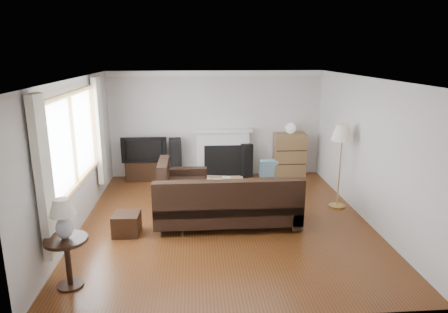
{
  "coord_description": "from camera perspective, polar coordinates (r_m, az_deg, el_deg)",
  "views": [
    {
      "loc": [
        -0.52,
        -6.6,
        2.93
      ],
      "look_at": [
        0.0,
        0.3,
        1.1
      ],
      "focal_mm": 32.0,
      "sensor_mm": 36.0,
      "label": 1
    }
  ],
  "objects": [
    {
      "name": "room",
      "position": [
        6.83,
        0.19,
        0.58
      ],
      "size": [
        5.1,
        5.6,
        2.54
      ],
      "color": "#572D13",
      "rests_on": "ground"
    },
    {
      "name": "window",
      "position": [
        6.82,
        -20.66,
        2.19
      ],
      "size": [
        0.12,
        2.74,
        1.54
      ],
      "primitive_type": "cube",
      "color": "olive",
      "rests_on": "room"
    },
    {
      "name": "curtain_near",
      "position": [
        5.45,
        -24.33,
        -2.84
      ],
      "size": [
        0.1,
        0.35,
        2.1
      ],
      "primitive_type": "cube",
      "color": "silver",
      "rests_on": "room"
    },
    {
      "name": "curtain_far",
      "position": [
        8.28,
        -17.39,
        3.49
      ],
      "size": [
        0.1,
        0.35,
        2.1
      ],
      "primitive_type": "cube",
      "color": "silver",
      "rests_on": "room"
    },
    {
      "name": "fireplace",
      "position": [
        9.56,
        -0.16,
        0.54
      ],
      "size": [
        1.4,
        0.26,
        1.15
      ],
      "primitive_type": "cube",
      "color": "white",
      "rests_on": "room"
    },
    {
      "name": "tv_stand",
      "position": [
        9.56,
        -11.13,
        -1.93
      ],
      "size": [
        0.89,
        0.4,
        0.44
      ],
      "primitive_type": "cube",
      "color": "black",
      "rests_on": "ground"
    },
    {
      "name": "television",
      "position": [
        9.43,
        -11.28,
        1.1
      ],
      "size": [
        1.03,
        0.14,
        0.59
      ],
      "primitive_type": "imported",
      "color": "black",
      "rests_on": "tv_stand"
    },
    {
      "name": "speaker_left",
      "position": [
        9.48,
        -6.91,
        -0.28
      ],
      "size": [
        0.3,
        0.34,
        0.96
      ],
      "primitive_type": "cube",
      "rotation": [
        0.0,
        0.0,
        0.09
      ],
      "color": "black",
      "rests_on": "ground"
    },
    {
      "name": "speaker_right",
      "position": [
        9.57,
        3.18,
        -0.52
      ],
      "size": [
        0.31,
        0.34,
        0.81
      ],
      "primitive_type": "cube",
      "rotation": [
        0.0,
        0.0,
        0.4
      ],
      "color": "black",
      "rests_on": "ground"
    },
    {
      "name": "bookshelf",
      "position": [
        9.71,
        9.34,
        0.24
      ],
      "size": [
        0.76,
        0.36,
        1.04
      ],
      "primitive_type": "cube",
      "color": "olive",
      "rests_on": "ground"
    },
    {
      "name": "globe_lamp",
      "position": [
        9.57,
        9.5,
        3.99
      ],
      "size": [
        0.25,
        0.25,
        0.25
      ],
      "primitive_type": "sphere",
      "color": "white",
      "rests_on": "bookshelf"
    },
    {
      "name": "sectional_sofa",
      "position": [
        6.9,
        0.45,
        -6.43
      ],
      "size": [
        2.67,
        1.95,
        0.86
      ],
      "primitive_type": "cube",
      "color": "black",
      "rests_on": "ground"
    },
    {
      "name": "coffee_table",
      "position": [
        8.21,
        -1.04,
        -4.61
      ],
      "size": [
        1.11,
        0.74,
        0.4
      ],
      "primitive_type": "cube",
      "rotation": [
        0.0,
        0.0,
        -0.18
      ],
      "color": "#956B47",
      "rests_on": "ground"
    },
    {
      "name": "footstool",
      "position": [
        6.84,
        -13.72,
        -9.33
      ],
      "size": [
        0.44,
        0.44,
        0.36
      ],
      "primitive_type": "cube",
      "rotation": [
        0.0,
        0.0,
        -0.04
      ],
      "color": "black",
      "rests_on": "ground"
    },
    {
      "name": "floor_lamp",
      "position": [
        7.87,
        16.23,
        -1.4
      ],
      "size": [
        0.43,
        0.43,
        1.62
      ],
      "primitive_type": "cube",
      "rotation": [
        0.0,
        0.0,
        0.02
      ],
      "color": "#B1883D",
      "rests_on": "ground"
    },
    {
      "name": "side_table",
      "position": [
        5.59,
        -21.36,
        -13.93
      ],
      "size": [
        0.54,
        0.54,
        0.67
      ],
      "primitive_type": "cube",
      "color": "black",
      "rests_on": "ground"
    },
    {
      "name": "table_lamp",
      "position": [
        5.34,
        -21.96,
        -8.32
      ],
      "size": [
        0.32,
        0.32,
        0.52
      ],
      "primitive_type": "cube",
      "color": "silver",
      "rests_on": "side_table"
    }
  ]
}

